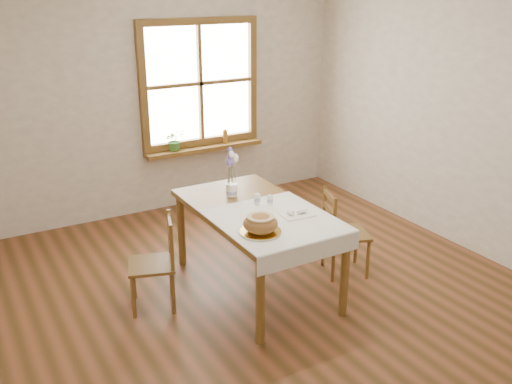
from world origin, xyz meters
TOP-DOWN VIEW (x-y plane):
  - ground at (0.00, 0.00)m, footprint 5.00×5.00m
  - room_walls at (0.00, 0.00)m, footprint 4.60×5.10m
  - window at (0.50, 2.47)m, footprint 1.46×0.08m
  - window_sill at (0.50, 2.40)m, footprint 1.46×0.20m
  - dining_table at (0.00, 0.30)m, footprint 0.90×1.60m
  - table_linen at (0.00, -0.00)m, footprint 0.91×0.99m
  - chair_left at (-0.90, 0.45)m, footprint 0.49×0.47m
  - chair_right at (0.85, 0.13)m, footprint 0.50×0.49m
  - bread_plate at (-0.23, -0.17)m, footprint 0.37×0.37m
  - bread_loaf at (-0.23, -0.17)m, footprint 0.27×0.27m
  - egg_napkin at (0.21, 0.01)m, footprint 0.28×0.24m
  - eggs at (0.21, 0.01)m, footprint 0.22×0.20m
  - salt_shaker at (0.13, 0.29)m, footprint 0.05×0.05m
  - pepper_shaker at (0.05, 0.36)m, footprint 0.07×0.07m
  - flower_vase at (-0.04, 0.66)m, footprint 0.12×0.12m
  - lavender_bouquet at (-0.04, 0.66)m, footprint 0.18×0.18m
  - potted_plant at (0.13, 2.40)m, footprint 0.23×0.25m
  - amber_bottle at (0.78, 2.40)m, footprint 0.07×0.07m

SIDE VIEW (x-z plane):
  - ground at x=0.00m, z-range 0.00..0.00m
  - chair_left at x=-0.90m, z-range 0.00..0.79m
  - chair_right at x=0.85m, z-range 0.00..0.81m
  - dining_table at x=0.00m, z-range 0.29..1.04m
  - window_sill at x=0.50m, z-range 0.66..0.71m
  - table_linen at x=0.00m, z-range 0.75..0.76m
  - egg_napkin at x=0.21m, z-range 0.76..0.77m
  - bread_plate at x=-0.23m, z-range 0.76..0.78m
  - eggs at x=0.21m, z-range 0.77..0.82m
  - amber_bottle at x=0.78m, z-range 0.71..0.89m
  - flower_vase at x=-0.04m, z-range 0.75..0.86m
  - salt_shaker at x=0.13m, z-range 0.76..0.86m
  - potted_plant at x=0.13m, z-range 0.71..0.91m
  - pepper_shaker at x=0.05m, z-range 0.76..0.86m
  - bread_loaf at x=-0.23m, z-range 0.78..0.92m
  - lavender_bouquet at x=-0.04m, z-range 0.86..1.19m
  - window at x=0.50m, z-range 0.72..2.18m
  - room_walls at x=0.00m, z-range 0.38..3.03m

